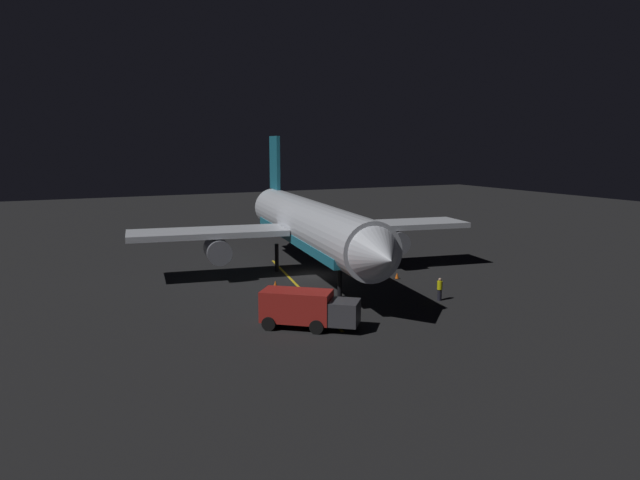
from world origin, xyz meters
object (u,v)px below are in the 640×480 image
(airliner, at_px, (308,225))
(ground_crew_worker, at_px, (440,289))
(traffic_cone_near_left, at_px, (397,276))
(baggage_truck, at_px, (306,309))
(traffic_cone_near_right, at_px, (275,284))
(catering_truck, at_px, (368,251))

(airliner, xyz_separation_m, ground_crew_worker, (-4.94, 12.84, -3.59))
(ground_crew_worker, height_order, traffic_cone_near_left, ground_crew_worker)
(baggage_truck, height_order, ground_crew_worker, baggage_truck)
(ground_crew_worker, bearing_deg, baggage_truck, 8.46)
(traffic_cone_near_right, bearing_deg, catering_truck, -156.09)
(baggage_truck, relative_size, traffic_cone_near_left, 11.15)
(catering_truck, distance_m, ground_crew_worker, 14.99)
(ground_crew_worker, relative_size, traffic_cone_near_left, 3.16)
(ground_crew_worker, bearing_deg, traffic_cone_near_right, -44.53)
(traffic_cone_near_right, bearing_deg, traffic_cone_near_left, 170.41)
(airliner, bearing_deg, catering_truck, -165.53)
(catering_truck, bearing_deg, ground_crew_worker, 80.22)
(catering_truck, xyz_separation_m, traffic_cone_near_right, (12.11, 5.37, -0.97))
(baggage_truck, distance_m, traffic_cone_near_left, 16.17)
(traffic_cone_near_left, relative_size, traffic_cone_near_right, 1.00)
(airliner, bearing_deg, traffic_cone_near_right, 36.63)
(traffic_cone_near_left, bearing_deg, airliner, -40.62)
(baggage_truck, bearing_deg, ground_crew_worker, -171.54)
(baggage_truck, relative_size, traffic_cone_near_right, 11.15)
(catering_truck, bearing_deg, airliner, 14.47)
(catering_truck, distance_m, traffic_cone_near_left, 7.37)
(baggage_truck, xyz_separation_m, traffic_cone_near_left, (-13.14, -9.36, -1.01))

